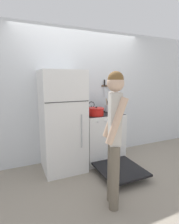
# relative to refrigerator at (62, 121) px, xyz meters

# --- Properties ---
(ground_plane) EXTENTS (14.00, 14.00, 0.00)m
(ground_plane) POSITION_rel_refrigerator_xyz_m (0.49, 0.35, -0.87)
(ground_plane) COLOR gray
(wall_back) EXTENTS (10.00, 0.06, 2.55)m
(wall_back) POSITION_rel_refrigerator_xyz_m (0.49, 0.38, 0.41)
(wall_back) COLOR silver
(wall_back) RESTS_ON ground_plane
(refrigerator) EXTENTS (0.71, 0.72, 1.74)m
(refrigerator) POSITION_rel_refrigerator_xyz_m (0.00, 0.00, 0.00)
(refrigerator) COLOR white
(refrigerator) RESTS_ON ground_plane
(stove_range) EXTENTS (0.77, 1.37, 0.94)m
(stove_range) POSITION_rel_refrigerator_xyz_m (0.79, 0.00, -0.40)
(stove_range) COLOR white
(stove_range) RESTS_ON ground_plane
(dutch_oven_pot) EXTENTS (0.32, 0.28, 0.17)m
(dutch_oven_pot) POSITION_rel_refrigerator_xyz_m (0.62, -0.08, 0.14)
(dutch_oven_pot) COLOR red
(dutch_oven_pot) RESTS_ON stove_range
(tea_kettle) EXTENTS (0.22, 0.17, 0.23)m
(tea_kettle) POSITION_rel_refrigerator_xyz_m (0.63, 0.16, 0.14)
(tea_kettle) COLOR silver
(tea_kettle) RESTS_ON stove_range
(utensil_jar) EXTENTS (0.09, 0.09, 0.28)m
(utensil_jar) POSITION_rel_refrigerator_xyz_m (0.98, 0.17, 0.15)
(utensil_jar) COLOR #B7BABF
(utensil_jar) RESTS_ON stove_range
(person) EXTENTS (0.35, 0.40, 1.68)m
(person) POSITION_rel_refrigerator_xyz_m (0.32, -1.18, 0.09)
(person) COLOR #6B6051
(person) RESTS_ON ground_plane
(wall_knife_strip) EXTENTS (0.24, 0.03, 0.36)m
(wall_knife_strip) POSITION_rel_refrigerator_xyz_m (1.05, 0.33, 0.59)
(wall_knife_strip) COLOR brown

